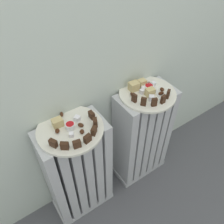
# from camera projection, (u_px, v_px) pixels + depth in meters

# --- Properties ---
(ground_plane) EXTENTS (6.00, 6.00, 0.00)m
(ground_plane) POSITION_uv_depth(u_px,v_px,m) (139.00, 218.00, 1.32)
(ground_plane) COLOR #4C4C51
(radiator_left) EXTENTS (0.33, 0.17, 0.63)m
(radiator_left) POSITION_uv_depth(u_px,v_px,m) (78.00, 172.00, 1.19)
(radiator_left) COLOR #B2B2B7
(radiator_left) RESTS_ON ground_plane
(radiator_right) EXTENTS (0.33, 0.17, 0.63)m
(radiator_right) POSITION_uv_depth(u_px,v_px,m) (142.00, 136.00, 1.36)
(radiator_right) COLOR #B2B2B7
(radiator_right) RESTS_ON ground_plane
(plate_left) EXTENTS (0.28, 0.28, 0.01)m
(plate_left) POSITION_uv_depth(u_px,v_px,m) (70.00, 129.00, 0.96)
(plate_left) COLOR silver
(plate_left) RESTS_ON radiator_left
(plate_right) EXTENTS (0.28, 0.28, 0.01)m
(plate_right) POSITION_uv_depth(u_px,v_px,m) (147.00, 93.00, 1.14)
(plate_right) COLOR silver
(plate_right) RESTS_ON radiator_right
(dark_cake_slice_left_0) EXTENTS (0.03, 0.04, 0.03)m
(dark_cake_slice_left_0) POSITION_uv_depth(u_px,v_px,m) (53.00, 143.00, 0.88)
(dark_cake_slice_left_0) COLOR #382114
(dark_cake_slice_left_0) RESTS_ON plate_left
(dark_cake_slice_left_1) EXTENTS (0.04, 0.03, 0.03)m
(dark_cake_slice_left_1) POSITION_uv_depth(u_px,v_px,m) (65.00, 146.00, 0.87)
(dark_cake_slice_left_1) COLOR #382114
(dark_cake_slice_left_1) RESTS_ON plate_left
(dark_cake_slice_left_2) EXTENTS (0.03, 0.02, 0.03)m
(dark_cake_slice_left_2) POSITION_uv_depth(u_px,v_px,m) (77.00, 144.00, 0.88)
(dark_cake_slice_left_2) COLOR #382114
(dark_cake_slice_left_2) RESTS_ON plate_left
(dark_cake_slice_left_3) EXTENTS (0.03, 0.02, 0.03)m
(dark_cake_slice_left_3) POSITION_uv_depth(u_px,v_px,m) (87.00, 139.00, 0.90)
(dark_cake_slice_left_3) COLOR #382114
(dark_cake_slice_left_3) RESTS_ON plate_left
(dark_cake_slice_left_4) EXTENTS (0.03, 0.03, 0.03)m
(dark_cake_slice_left_4) POSITION_uv_depth(u_px,v_px,m) (94.00, 131.00, 0.93)
(dark_cake_slice_left_4) COLOR #382114
(dark_cake_slice_left_4) RESTS_ON plate_left
(dark_cake_slice_left_5) EXTENTS (0.03, 0.04, 0.03)m
(dark_cake_slice_left_5) POSITION_uv_depth(u_px,v_px,m) (95.00, 122.00, 0.96)
(dark_cake_slice_left_5) COLOR #382114
(dark_cake_slice_left_5) RESTS_ON plate_left
(dark_cake_slice_left_6) EXTENTS (0.02, 0.03, 0.03)m
(dark_cake_slice_left_6) POSITION_uv_depth(u_px,v_px,m) (92.00, 115.00, 0.99)
(dark_cake_slice_left_6) COLOR #382114
(dark_cake_slice_left_6) RESTS_ON plate_left
(marble_cake_slice_left_0) EXTENTS (0.04, 0.04, 0.04)m
(marble_cake_slice_left_0) POSITION_uv_depth(u_px,v_px,m) (58.00, 123.00, 0.96)
(marble_cake_slice_left_0) COLOR tan
(marble_cake_slice_left_0) RESTS_ON plate_left
(turkish_delight_left_0) EXTENTS (0.03, 0.03, 0.02)m
(turkish_delight_left_0) POSITION_uv_depth(u_px,v_px,m) (77.00, 119.00, 0.99)
(turkish_delight_left_0) COLOR white
(turkish_delight_left_0) RESTS_ON plate_left
(turkish_delight_left_1) EXTENTS (0.03, 0.03, 0.02)m
(turkish_delight_left_1) POSITION_uv_depth(u_px,v_px,m) (71.00, 135.00, 0.92)
(turkish_delight_left_1) COLOR white
(turkish_delight_left_1) RESTS_ON plate_left
(medjool_date_left_0) EXTENTS (0.03, 0.03, 0.02)m
(medjool_date_left_0) POSITION_uv_depth(u_px,v_px,m) (81.00, 125.00, 0.96)
(medjool_date_left_0) COLOR #3D1E0F
(medjool_date_left_0) RESTS_ON plate_left
(medjool_date_left_1) EXTENTS (0.03, 0.03, 0.01)m
(medjool_date_left_1) POSITION_uv_depth(u_px,v_px,m) (82.00, 132.00, 0.94)
(medjool_date_left_1) COLOR #3D1E0F
(medjool_date_left_1) RESTS_ON plate_left
(medjool_date_left_2) EXTENTS (0.02, 0.03, 0.02)m
(medjool_date_left_2) POSITION_uv_depth(u_px,v_px,m) (62.00, 114.00, 1.01)
(medjool_date_left_2) COLOR #3D1E0F
(medjool_date_left_2) RESTS_ON plate_left
(medjool_date_left_3) EXTENTS (0.03, 0.03, 0.02)m
(medjool_date_left_3) POSITION_uv_depth(u_px,v_px,m) (57.00, 131.00, 0.94)
(medjool_date_left_3) COLOR #3D1E0F
(medjool_date_left_3) RESTS_ON plate_left
(jam_bowl_left) EXTENTS (0.04, 0.04, 0.03)m
(jam_bowl_left) POSITION_uv_depth(u_px,v_px,m) (70.00, 126.00, 0.95)
(jam_bowl_left) COLOR white
(jam_bowl_left) RESTS_ON plate_left
(dark_cake_slice_right_0) EXTENTS (0.02, 0.03, 0.04)m
(dark_cake_slice_right_0) POSITION_uv_depth(u_px,v_px,m) (134.00, 98.00, 1.07)
(dark_cake_slice_right_0) COLOR #382114
(dark_cake_slice_right_0) RESTS_ON plate_right
(dark_cake_slice_right_1) EXTENTS (0.03, 0.03, 0.04)m
(dark_cake_slice_right_1) POSITION_uv_depth(u_px,v_px,m) (144.00, 102.00, 1.05)
(dark_cake_slice_right_1) COLOR #382114
(dark_cake_slice_right_1) RESTS_ON plate_right
(dark_cake_slice_right_2) EXTENTS (0.03, 0.02, 0.04)m
(dark_cake_slice_right_2) POSITION_uv_depth(u_px,v_px,m) (154.00, 102.00, 1.05)
(dark_cake_slice_right_2) COLOR #382114
(dark_cake_slice_right_2) RESTS_ON plate_right
(dark_cake_slice_right_3) EXTENTS (0.03, 0.02, 0.04)m
(dark_cake_slice_right_3) POSITION_uv_depth(u_px,v_px,m) (163.00, 99.00, 1.06)
(dark_cake_slice_right_3) COLOR #382114
(dark_cake_slice_right_3) RESTS_ON plate_right
(dark_cake_slice_right_4) EXTENTS (0.03, 0.02, 0.04)m
(dark_cake_slice_right_4) POSITION_uv_depth(u_px,v_px,m) (168.00, 94.00, 1.09)
(dark_cake_slice_right_4) COLOR #382114
(dark_cake_slice_right_4) RESTS_ON plate_right
(marble_cake_slice_right_0) EXTENTS (0.04, 0.04, 0.04)m
(marble_cake_slice_right_0) POSITION_uv_depth(u_px,v_px,m) (150.00, 92.00, 1.10)
(marble_cake_slice_right_0) COLOR tan
(marble_cake_slice_right_0) RESTS_ON plate_right
(marble_cake_slice_right_1) EXTENTS (0.05, 0.04, 0.04)m
(marble_cake_slice_right_1) POSITION_uv_depth(u_px,v_px,m) (134.00, 86.00, 1.13)
(marble_cake_slice_right_1) COLOR tan
(marble_cake_slice_right_1) RESTS_ON plate_right
(marble_cake_slice_right_2) EXTENTS (0.04, 0.03, 0.04)m
(marble_cake_slice_right_2) POSITION_uv_depth(u_px,v_px,m) (142.00, 83.00, 1.15)
(marble_cake_slice_right_2) COLOR tan
(marble_cake_slice_right_2) RESTS_ON plate_right
(turkish_delight_right_0) EXTENTS (0.02, 0.02, 0.02)m
(turkish_delight_right_0) POSITION_uv_depth(u_px,v_px,m) (142.00, 91.00, 1.12)
(turkish_delight_right_0) COLOR white
(turkish_delight_right_0) RESTS_ON plate_right
(turkish_delight_right_1) EXTENTS (0.03, 0.03, 0.02)m
(turkish_delight_right_1) POSITION_uv_depth(u_px,v_px,m) (143.00, 89.00, 1.14)
(turkish_delight_right_1) COLOR white
(turkish_delight_right_1) RESTS_ON plate_right
(turkish_delight_right_2) EXTENTS (0.04, 0.04, 0.03)m
(turkish_delight_right_2) POSITION_uv_depth(u_px,v_px,m) (151.00, 98.00, 1.08)
(turkish_delight_right_2) COLOR white
(turkish_delight_right_2) RESTS_ON plate_right
(turkish_delight_right_3) EXTENTS (0.02, 0.02, 0.02)m
(turkish_delight_right_3) POSITION_uv_depth(u_px,v_px,m) (153.00, 84.00, 1.17)
(turkish_delight_right_3) COLOR white
(turkish_delight_right_3) RESTS_ON plate_right
(medjool_date_right_0) EXTENTS (0.02, 0.03, 0.02)m
(medjool_date_right_0) POSITION_uv_depth(u_px,v_px,m) (162.00, 89.00, 1.14)
(medjool_date_right_0) COLOR #3D1E0F
(medjool_date_right_0) RESTS_ON plate_right
(medjool_date_right_1) EXTENTS (0.02, 0.03, 0.02)m
(medjool_date_right_1) POSITION_uv_depth(u_px,v_px,m) (132.00, 94.00, 1.11)
(medjool_date_right_1) COLOR #3D1E0F
(medjool_date_right_1) RESTS_ON plate_right
(medjool_date_right_2) EXTENTS (0.03, 0.02, 0.02)m
(medjool_date_right_2) POSITION_uv_depth(u_px,v_px,m) (148.00, 84.00, 1.17)
(medjool_date_right_2) COLOR #3D1E0F
(medjool_date_right_2) RESTS_ON plate_right
(medjool_date_right_3) EXTENTS (0.03, 0.02, 0.02)m
(medjool_date_right_3) POSITION_uv_depth(u_px,v_px,m) (161.00, 93.00, 1.11)
(medjool_date_right_3) COLOR #3D1E0F
(medjool_date_right_3) RESTS_ON plate_right
(jam_bowl_right) EXTENTS (0.05, 0.05, 0.02)m
(jam_bowl_right) POSITION_uv_depth(u_px,v_px,m) (149.00, 87.00, 1.14)
(jam_bowl_right) COLOR white
(jam_bowl_right) RESTS_ON plate_right
(fork) EXTENTS (0.05, 0.10, 0.00)m
(fork) POSITION_uv_depth(u_px,v_px,m) (157.00, 94.00, 1.12)
(fork) COLOR silver
(fork) RESTS_ON plate_right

